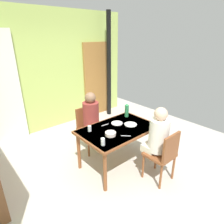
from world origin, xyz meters
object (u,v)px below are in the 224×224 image
at_px(chair_near_diner, 164,154).
at_px(person_far_diner, 91,115).
at_px(chair_far_diner, 88,126).
at_px(serving_bowl_center, 111,134).
at_px(water_bottle_green_near, 127,111).
at_px(dining_table, 118,132).
at_px(person_near_diner, 158,134).

xyz_separation_m(chair_near_diner, person_far_diner, (-0.32, 1.41, 0.28)).
relative_size(chair_far_diner, person_far_diner, 1.13).
xyz_separation_m(chair_near_diner, serving_bowl_center, (-0.49, 0.67, 0.25)).
bearing_deg(water_bottle_green_near, dining_table, -151.41).
bearing_deg(chair_far_diner, water_bottle_green_near, 136.41).
height_order(dining_table, person_near_diner, person_near_diner).
relative_size(dining_table, chair_near_diner, 1.49).
bearing_deg(person_far_diner, chair_near_diner, 102.90).
xyz_separation_m(person_far_diner, serving_bowl_center, (-0.17, -0.74, -0.03)).
distance_m(chair_near_diner, person_far_diner, 1.48).
bearing_deg(person_near_diner, person_far_diner, 104.23).
bearing_deg(dining_table, person_near_diner, -69.51).
xyz_separation_m(dining_table, chair_near_diner, (0.24, -0.78, -0.15)).
bearing_deg(person_far_diner, serving_bowl_center, 77.41).
xyz_separation_m(dining_table, serving_bowl_center, (-0.25, -0.10, 0.10)).
bearing_deg(dining_table, water_bottle_green_near, 28.59).
xyz_separation_m(person_near_diner, water_bottle_green_near, (0.23, 0.89, 0.06)).
bearing_deg(water_bottle_green_near, chair_near_diner, -102.34).
relative_size(water_bottle_green_near, serving_bowl_center, 1.56).
bearing_deg(serving_bowl_center, person_far_diner, 77.41).
distance_m(dining_table, person_near_diner, 0.70).
bearing_deg(serving_bowl_center, chair_far_diner, 79.31).
bearing_deg(serving_bowl_center, dining_table, 22.41).
bearing_deg(chair_near_diner, person_near_diner, 90.00).
distance_m(chair_near_diner, serving_bowl_center, 0.87).
bearing_deg(chair_far_diner, person_near_diner, 102.90).
xyz_separation_m(person_far_diner, water_bottle_green_near, (0.55, -0.39, 0.06)).
bearing_deg(chair_near_diner, serving_bowl_center, 126.10).
height_order(person_near_diner, person_far_diner, same).
height_order(chair_near_diner, chair_far_diner, same).
bearing_deg(person_near_diner, water_bottle_green_near, 75.84).
bearing_deg(person_near_diner, serving_bowl_center, 132.45).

